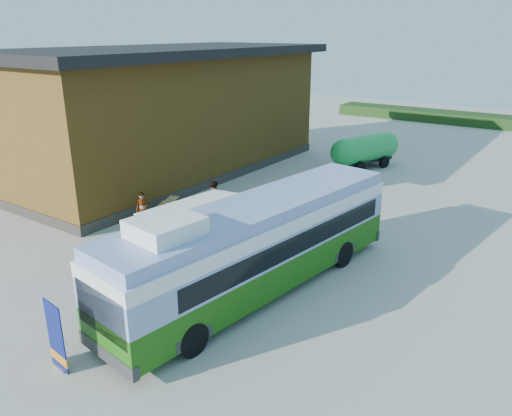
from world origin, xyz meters
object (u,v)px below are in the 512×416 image
Objects in this scene: bus at (257,243)px; person_b at (213,201)px; banner at (57,342)px; picnic_table at (171,203)px; slurry_tanker at (365,149)px; person_a at (143,210)px.

bus is 6.96m from person_b.
banner is 11.89m from picnic_table.
banner is 1.26× the size of picnic_table.
person_b is (-3.55, 10.69, 0.16)m from banner.
bus is 6.77m from banner.
slurry_tanker is at bearing 101.33° from banner.
person_b reaches higher than person_a.
slurry_tanker reaches higher than person_b.
banner is at bearing -109.81° from person_a.
picnic_table is at bearing 161.01° from bus.
banner is 23.54m from slurry_tanker.
bus is 6.20× the size of banner.
person_a is at bearing 131.89° from banner.
person_b is 0.35× the size of slurry_tanker.
bus is 6.31× the size of person_b.
banner is at bearing -84.01° from picnic_table.
person_a is (0.25, -2.05, 0.30)m from picnic_table.
slurry_tanker is at bearing 47.93° from picnic_table.
bus is 8.80m from picnic_table.
slurry_tanker is at bearing 20.78° from person_a.
bus is at bearing 81.18° from banner.
person_a is at bearing 173.85° from bus.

